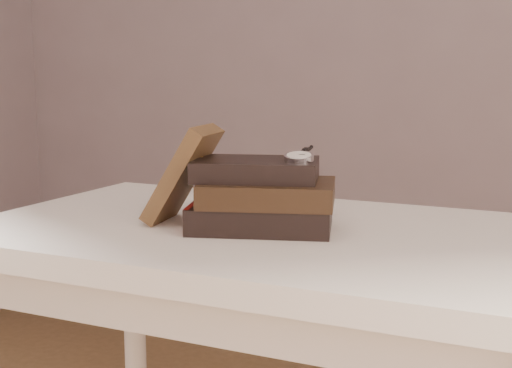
% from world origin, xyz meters
% --- Properties ---
extents(table, '(1.00, 0.60, 0.75)m').
position_xyz_m(table, '(0.00, 0.35, 0.66)').
color(table, white).
rests_on(table, ground).
extents(book_stack, '(0.27, 0.22, 0.12)m').
position_xyz_m(book_stack, '(-0.00, 0.33, 0.80)').
color(book_stack, black).
rests_on(book_stack, table).
extents(journal, '(0.13, 0.13, 0.17)m').
position_xyz_m(journal, '(-0.15, 0.32, 0.83)').
color(journal, '#3F2A18').
rests_on(journal, table).
extents(pocket_watch, '(0.06, 0.15, 0.02)m').
position_xyz_m(pocket_watch, '(0.06, 0.34, 0.87)').
color(pocket_watch, silver).
rests_on(pocket_watch, book_stack).
extents(eyeglasses, '(0.13, 0.14, 0.05)m').
position_xyz_m(eyeglasses, '(-0.10, 0.38, 0.82)').
color(eyeglasses, silver).
rests_on(eyeglasses, book_stack).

